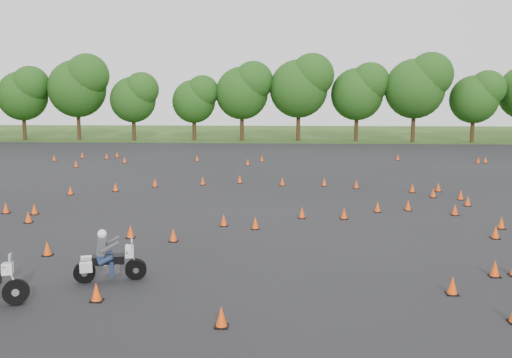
% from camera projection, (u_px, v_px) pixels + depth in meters
% --- Properties ---
extents(ground, '(140.00, 140.00, 0.00)m').
position_uv_depth(ground, '(251.00, 224.00, 22.63)').
color(ground, '#2D5119').
rests_on(ground, ground).
extents(asphalt_pad, '(62.00, 62.00, 0.00)m').
position_uv_depth(asphalt_pad, '(258.00, 197.00, 28.55)').
color(asphalt_pad, black).
rests_on(asphalt_pad, ground).
extents(treeline, '(87.28, 31.85, 10.52)m').
position_uv_depth(treeline, '(310.00, 99.00, 56.32)').
color(treeline, '#1F4714').
rests_on(treeline, ground).
extents(traffic_cones, '(36.24, 33.59, 0.45)m').
position_uv_depth(traffic_cones, '(257.00, 194.00, 28.10)').
color(traffic_cones, '#FE480A').
rests_on(traffic_cones, asphalt_pad).
extents(rider_grey, '(2.04, 1.08, 1.51)m').
position_uv_depth(rider_grey, '(110.00, 254.00, 15.60)').
color(rider_grey, '#43474B').
rests_on(rider_grey, ground).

